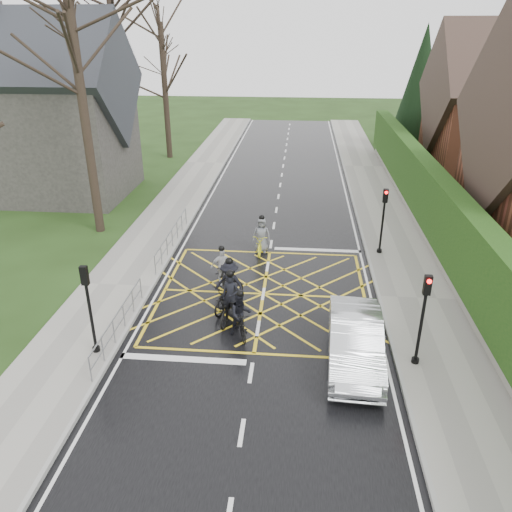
% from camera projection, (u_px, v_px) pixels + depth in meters
% --- Properties ---
extents(ground, '(120.00, 120.00, 0.00)m').
position_uv_depth(ground, '(263.00, 294.00, 19.93)').
color(ground, black).
rests_on(ground, ground).
extents(road, '(9.00, 80.00, 0.01)m').
position_uv_depth(road, '(263.00, 294.00, 19.92)').
color(road, black).
rests_on(road, ground).
extents(sidewalk_right, '(3.00, 80.00, 0.15)m').
position_uv_depth(sidewalk_right, '(417.00, 299.00, 19.41)').
color(sidewalk_right, gray).
rests_on(sidewalk_right, ground).
extents(sidewalk_left, '(3.00, 80.00, 0.15)m').
position_uv_depth(sidewalk_left, '(117.00, 286.00, 20.38)').
color(sidewalk_left, gray).
rests_on(sidewalk_left, ground).
extents(stone_wall, '(0.50, 38.00, 0.70)m').
position_uv_depth(stone_wall, '(429.00, 235.00, 24.57)').
color(stone_wall, slate).
rests_on(stone_wall, ground).
extents(hedge, '(0.90, 38.00, 2.80)m').
position_uv_depth(hedge, '(435.00, 202.00, 23.83)').
color(hedge, black).
rests_on(hedge, stone_wall).
extents(house_far, '(9.80, 8.80, 10.30)m').
position_uv_depth(house_far, '(505.00, 114.00, 33.15)').
color(house_far, brown).
rests_on(house_far, ground).
extents(conifer, '(4.60, 4.60, 10.00)m').
position_uv_depth(conifer, '(420.00, 90.00, 40.44)').
color(conifer, black).
rests_on(conifer, ground).
extents(church, '(8.80, 7.80, 11.00)m').
position_uv_depth(church, '(54.00, 114.00, 29.79)').
color(church, '#2D2B28').
rests_on(church, ground).
extents(tree_near, '(9.24, 9.24, 11.44)m').
position_uv_depth(tree_near, '(78.00, 70.00, 22.74)').
color(tree_near, black).
rests_on(tree_near, ground).
extents(tree_mid, '(10.08, 10.08, 12.48)m').
position_uv_depth(tree_mid, '(115.00, 46.00, 29.75)').
color(tree_mid, black).
rests_on(tree_mid, ground).
extents(tree_far, '(8.40, 8.40, 10.40)m').
position_uv_depth(tree_far, '(163.00, 63.00, 37.52)').
color(tree_far, black).
rests_on(tree_far, ground).
extents(railing_south, '(0.05, 5.04, 1.03)m').
position_uv_depth(railing_south, '(118.00, 318.00, 16.81)').
color(railing_south, slate).
rests_on(railing_south, ground).
extents(railing_north, '(0.05, 6.04, 1.03)m').
position_uv_depth(railing_north, '(172.00, 234.00, 23.58)').
color(railing_north, slate).
rests_on(railing_north, ground).
extents(traffic_light_ne, '(0.24, 0.31, 3.21)m').
position_uv_depth(traffic_light_ne, '(383.00, 222.00, 22.60)').
color(traffic_light_ne, black).
rests_on(traffic_light_ne, ground).
extents(traffic_light_se, '(0.24, 0.31, 3.21)m').
position_uv_depth(traffic_light_se, '(422.00, 321.00, 15.01)').
color(traffic_light_se, black).
rests_on(traffic_light_se, ground).
extents(traffic_light_sw, '(0.24, 0.31, 3.21)m').
position_uv_depth(traffic_light_sw, '(90.00, 311.00, 15.58)').
color(traffic_light_sw, black).
rests_on(traffic_light_sw, ground).
extents(cyclist_rear, '(1.07, 2.11, 1.96)m').
position_uv_depth(cyclist_rear, '(231.00, 304.00, 17.98)').
color(cyclist_rear, black).
rests_on(cyclist_rear, ground).
extents(cyclist_back, '(1.00, 1.76, 1.71)m').
position_uv_depth(cyclist_back, '(240.00, 318.00, 17.07)').
color(cyclist_back, black).
rests_on(cyclist_back, ground).
extents(cyclist_mid, '(1.47, 2.24, 2.06)m').
position_uv_depth(cyclist_mid, '(230.00, 290.00, 18.69)').
color(cyclist_mid, black).
rests_on(cyclist_mid, ground).
extents(cyclist_front, '(1.02, 1.79, 1.73)m').
position_uv_depth(cyclist_front, '(222.00, 271.00, 20.40)').
color(cyclist_front, black).
rests_on(cyclist_front, ground).
extents(cyclist_lead, '(0.84, 1.91, 1.83)m').
position_uv_depth(cyclist_lead, '(261.00, 239.00, 23.37)').
color(cyclist_lead, yellow).
rests_on(cyclist_lead, ground).
extents(car, '(1.84, 4.71, 1.53)m').
position_uv_depth(car, '(355.00, 341.00, 15.64)').
color(car, silver).
rests_on(car, ground).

